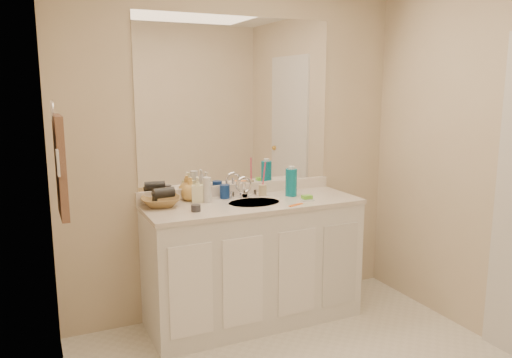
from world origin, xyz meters
name	(u,v)px	position (x,y,z in m)	size (l,w,h in m)	color
wall_back	(238,152)	(0.00, 1.30, 1.20)	(2.60, 0.02, 2.40)	beige
wall_left	(61,208)	(-1.30, 0.00, 1.20)	(0.02, 2.60, 2.40)	beige
vanity_cabinet	(253,264)	(0.00, 1.02, 0.42)	(1.50, 0.55, 0.85)	white
countertop	(253,204)	(0.00, 1.02, 0.86)	(1.52, 0.57, 0.03)	silver
backsplash	(239,189)	(0.00, 1.29, 0.92)	(1.52, 0.03, 0.08)	white
sink_basin	(254,204)	(0.00, 1.00, 0.87)	(0.37, 0.37, 0.02)	beige
faucet	(244,190)	(0.00, 1.18, 0.94)	(0.02, 0.02, 0.11)	silver
mirror	(238,102)	(0.00, 1.29, 1.56)	(1.48, 0.01, 1.20)	white
blue_mug	(225,192)	(-0.14, 1.21, 0.93)	(0.07, 0.07, 0.10)	navy
tan_cup	(263,190)	(0.14, 1.17, 0.92)	(0.06, 0.06, 0.08)	beige
toothbrush	(264,176)	(0.15, 1.17, 1.03)	(0.01, 0.01, 0.20)	#EA3D65
mouthwash_bottle	(291,182)	(0.33, 1.08, 0.98)	(0.08, 0.08, 0.20)	#0C7991
soap_dish	(307,200)	(0.36, 0.90, 0.89)	(0.09, 0.07, 0.01)	white
green_soap	(307,197)	(0.36, 0.90, 0.90)	(0.07, 0.05, 0.02)	#68C730
orange_comb	(296,205)	(0.22, 0.81, 0.88)	(0.13, 0.03, 0.01)	orange
dark_jar	(196,208)	(-0.45, 0.93, 0.90)	(0.06, 0.06, 0.04)	#2F2E35
extra_white_bottle	(207,190)	(-0.30, 1.14, 0.97)	(0.05, 0.05, 0.18)	silver
soap_bottle_white	(206,186)	(-0.27, 1.24, 0.98)	(0.08, 0.08, 0.20)	silver
soap_bottle_cream	(198,189)	(-0.35, 1.19, 0.97)	(0.08, 0.08, 0.18)	#F9F9CB
soap_bottle_yellow	(190,189)	(-0.39, 1.25, 0.96)	(0.13, 0.13, 0.16)	#E4B258
wicker_basket	(161,202)	(-0.62, 1.16, 0.91)	(0.26, 0.26, 0.06)	olive
hair_dryer	(163,193)	(-0.60, 1.16, 0.97)	(0.07, 0.07, 0.14)	black
towel_ring	(52,110)	(-1.27, 0.77, 1.55)	(0.11, 0.11, 0.01)	silver
hand_towel	(61,167)	(-1.25, 0.77, 1.25)	(0.04, 0.32, 0.55)	brown
switch_plate	(58,163)	(-1.27, 0.57, 1.30)	(0.01, 0.09, 0.13)	silver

